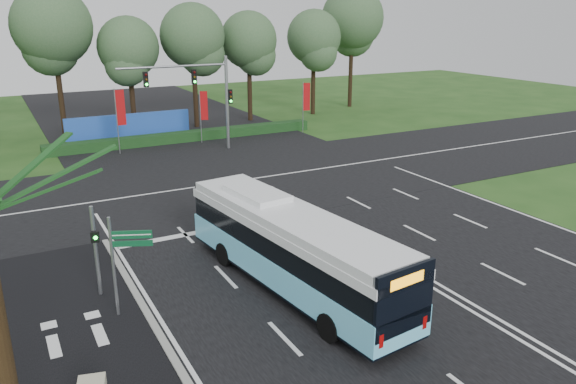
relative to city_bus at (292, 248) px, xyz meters
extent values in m
plane|color=#214818|center=(4.71, 2.02, -1.66)|extent=(120.00, 120.00, 0.00)
cube|color=black|center=(4.71, 2.02, -1.64)|extent=(20.00, 120.00, 0.04)
cube|color=black|center=(4.71, 14.02, -1.64)|extent=(120.00, 14.00, 0.05)
cube|color=black|center=(-7.79, -0.98, -1.63)|extent=(5.00, 18.00, 0.06)
cube|color=gray|center=(-5.39, -0.98, -1.60)|extent=(0.25, 18.00, 0.12)
cube|color=#6DD8FD|center=(0.00, 0.01, -0.64)|extent=(3.72, 11.71, 1.05)
cube|color=black|center=(0.00, 0.01, -1.12)|extent=(3.69, 11.65, 0.29)
cube|color=black|center=(0.00, 0.01, 0.32)|extent=(3.61, 11.52, 0.91)
cube|color=white|center=(0.00, 0.01, 0.90)|extent=(3.72, 11.71, 0.34)
cube|color=white|center=(0.00, 0.01, 1.23)|extent=(3.62, 11.24, 0.34)
cube|color=white|center=(-0.28, 2.39, 1.52)|extent=(1.86, 3.04, 0.24)
cube|color=black|center=(0.66, -5.64, 0.37)|extent=(2.32, 0.39, 2.11)
cube|color=orange|center=(0.67, -5.68, 1.04)|extent=(1.34, 0.22, 0.34)
cylinder|color=black|center=(-1.49, 3.12, -1.16)|extent=(0.38, 1.02, 1.00)
cylinder|color=black|center=(0.73, 3.38, -1.16)|extent=(0.38, 1.02, 1.00)
cylinder|color=black|center=(-0.69, -3.73, -1.16)|extent=(0.38, 1.02, 1.00)
cylinder|color=black|center=(1.53, -3.47, -1.16)|extent=(0.38, 1.02, 1.00)
cylinder|color=gray|center=(-6.53, 2.90, 0.09)|extent=(0.14, 0.14, 3.51)
cube|color=black|center=(-6.53, 2.72, 0.74)|extent=(0.32, 0.26, 0.40)
sphere|color=#19F233|center=(-6.53, 2.62, 0.74)|extent=(0.14, 0.14, 0.14)
cylinder|color=gray|center=(-6.27, 1.07, 0.16)|extent=(0.11, 0.11, 3.65)
cube|color=#0D4928|center=(-5.65, 0.81, 1.35)|extent=(1.28, 0.59, 0.27)
cube|color=#0D4928|center=(-5.65, 0.81, 1.03)|extent=(1.28, 0.59, 0.20)
cube|color=white|center=(-5.65, 0.77, 1.35)|extent=(1.18, 0.51, 0.04)
cylinder|color=gray|center=(-1.08, 24.67, 0.75)|extent=(0.08, 0.08, 4.83)
cube|color=#A70E11|center=(-0.72, 24.71, 1.77)|extent=(0.64, 0.11, 2.57)
cylinder|color=gray|center=(5.54, 25.32, 0.46)|extent=(0.07, 0.07, 4.24)
cube|color=#A70E11|center=(5.83, 25.21, 1.35)|extent=(0.54, 0.23, 2.26)
cylinder|color=gray|center=(14.71, 24.98, 0.54)|extent=(0.07, 0.07, 4.41)
cube|color=#A70E11|center=(15.02, 24.90, 1.47)|extent=(0.58, 0.18, 2.35)
cylinder|color=gray|center=(6.71, 22.52, 1.84)|extent=(0.24, 0.24, 7.00)
cylinder|color=gray|center=(2.71, 22.52, 4.74)|extent=(8.00, 0.16, 0.16)
cube|color=black|center=(4.21, 22.52, 3.94)|extent=(0.32, 0.28, 1.05)
cube|color=black|center=(0.71, 22.52, 3.94)|extent=(0.32, 0.28, 1.05)
cube|color=black|center=(6.96, 22.52, 2.34)|extent=(0.32, 0.28, 1.05)
cube|color=#133516|center=(4.71, 26.52, -1.26)|extent=(22.00, 1.20, 0.80)
cube|color=#214EB4|center=(0.71, 29.02, -0.56)|extent=(10.00, 0.30, 2.20)
cylinder|color=black|center=(-3.81, 32.90, 2.62)|extent=(0.44, 0.44, 8.56)
sphere|color=#365A35|center=(-3.81, 32.90, 7.35)|extent=(6.31, 6.31, 6.31)
cylinder|color=black|center=(1.78, 31.81, 1.79)|extent=(0.44, 0.44, 6.91)
sphere|color=#365A35|center=(1.78, 31.81, 5.61)|extent=(5.09, 5.09, 5.09)
cylinder|color=black|center=(7.43, 31.84, 2.18)|extent=(0.44, 0.44, 7.68)
sphere|color=#365A35|center=(7.43, 31.84, 6.42)|extent=(5.66, 5.66, 5.66)
cylinder|color=black|center=(13.11, 32.51, 1.94)|extent=(0.44, 0.44, 7.21)
sphere|color=#365A35|center=(13.11, 32.51, 5.93)|extent=(5.31, 5.31, 5.31)
cylinder|color=black|center=(20.36, 32.81, 2.00)|extent=(0.44, 0.44, 7.32)
sphere|color=#365A35|center=(20.36, 32.81, 6.04)|extent=(5.39, 5.39, 5.39)
cylinder|color=black|center=(26.43, 35.01, 2.83)|extent=(0.44, 0.44, 8.99)
sphere|color=#365A35|center=(26.43, 35.01, 7.80)|extent=(6.62, 6.62, 6.62)
camera|label=1|loc=(-9.23, -16.89, 8.38)|focal=35.00mm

